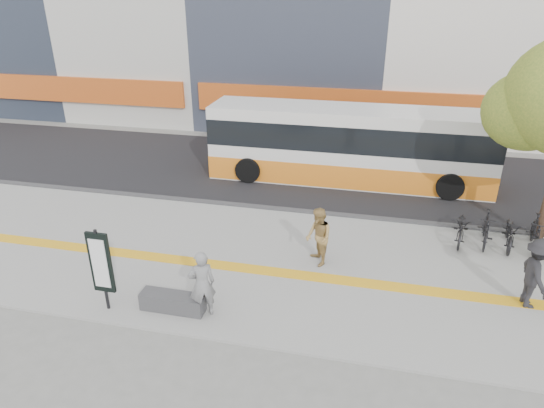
% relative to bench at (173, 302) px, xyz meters
% --- Properties ---
extents(ground, '(120.00, 120.00, 0.00)m').
position_rel_bench_xyz_m(ground, '(2.60, 1.20, -0.30)').
color(ground, slate).
rests_on(ground, ground).
extents(sidewalk, '(40.00, 7.00, 0.08)m').
position_rel_bench_xyz_m(sidewalk, '(2.60, 2.70, -0.27)').
color(sidewalk, gray).
rests_on(sidewalk, ground).
extents(tactile_strip, '(40.00, 0.45, 0.01)m').
position_rel_bench_xyz_m(tactile_strip, '(2.60, 2.20, -0.22)').
color(tactile_strip, gold).
rests_on(tactile_strip, sidewalk).
extents(street, '(40.00, 8.00, 0.06)m').
position_rel_bench_xyz_m(street, '(2.60, 10.20, -0.28)').
color(street, black).
rests_on(street, ground).
extents(curb, '(40.00, 0.25, 0.14)m').
position_rel_bench_xyz_m(curb, '(2.60, 6.20, -0.23)').
color(curb, '#343537').
rests_on(curb, ground).
extents(bench, '(1.60, 0.45, 0.45)m').
position_rel_bench_xyz_m(bench, '(0.00, 0.00, 0.00)').
color(bench, '#343537').
rests_on(bench, sidewalk).
extents(signboard, '(0.55, 0.10, 2.20)m').
position_rel_bench_xyz_m(signboard, '(-1.60, -0.31, 1.06)').
color(signboard, black).
rests_on(signboard, sidewalk).
extents(bus, '(11.14, 2.64, 2.97)m').
position_rel_bench_xyz_m(bus, '(3.47, 9.70, 1.15)').
color(bus, silver).
rests_on(bus, street).
extents(bicycle_row, '(3.73, 1.89, 1.05)m').
position_rel_bench_xyz_m(bicycle_row, '(8.75, 5.20, 0.27)').
color(bicycle_row, black).
rests_on(bicycle_row, sidewalk).
extents(seated_woman, '(0.76, 0.69, 1.75)m').
position_rel_bench_xyz_m(seated_woman, '(0.80, 0.00, 0.65)').
color(seated_woman, black).
rests_on(seated_woman, sidewalk).
extents(pedestrian_tan, '(0.96, 1.04, 1.71)m').
position_rel_bench_xyz_m(pedestrian_tan, '(3.18, 2.93, 0.63)').
color(pedestrian_tan, '#A08048').
rests_on(pedestrian_tan, sidewalk).
extents(pedestrian_dark, '(0.83, 1.27, 1.85)m').
position_rel_bench_xyz_m(pedestrian_dark, '(8.60, 2.15, 0.70)').
color(pedestrian_dark, black).
rests_on(pedestrian_dark, sidewalk).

